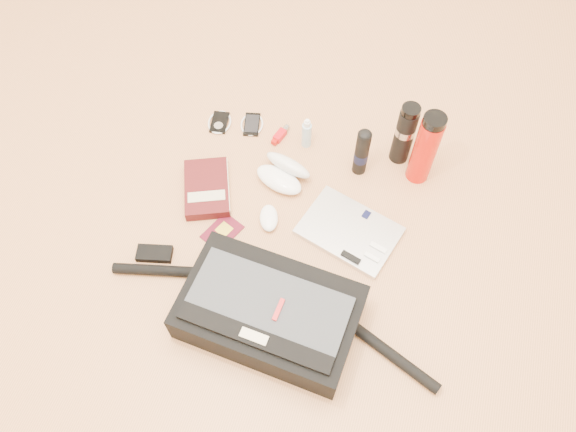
{
  "coord_description": "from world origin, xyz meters",
  "views": [
    {
      "loc": [
        0.27,
        -0.76,
        1.58
      ],
      "look_at": [
        -0.0,
        0.11,
        0.06
      ],
      "focal_mm": 35.0,
      "sensor_mm": 36.0,
      "label": 1
    }
  ],
  "objects": [
    {
      "name": "thermos_black",
      "position": [
        0.28,
        0.49,
        0.13
      ],
      "size": [
        0.07,
        0.07,
        0.25
      ],
      "rotation": [
        0.0,
        0.0,
        -0.0
      ],
      "color": "black",
      "rests_on": "ground"
    },
    {
      "name": "sunglasses_case",
      "position": [
        -0.07,
        0.28,
        0.04
      ],
      "size": [
        0.21,
        0.19,
        0.1
      ],
      "rotation": [
        0.0,
        0.0,
        -0.29
      ],
      "color": "white",
      "rests_on": "ground"
    },
    {
      "name": "phone",
      "position": [
        -0.26,
        0.47,
        0.01
      ],
      "size": [
        0.1,
        0.11,
        0.01
      ],
      "rotation": [
        0.0,
        0.0,
        0.24
      ],
      "color": "black",
      "rests_on": "ground"
    },
    {
      "name": "ground",
      "position": [
        0.0,
        0.0,
        0.0
      ],
      "size": [
        4.0,
        4.0,
        0.0
      ],
      "primitive_type": "plane",
      "color": "tan",
      "rests_on": "ground"
    },
    {
      "name": "mouse",
      "position": [
        -0.07,
        0.11,
        0.02
      ],
      "size": [
        0.09,
        0.12,
        0.03
      ],
      "rotation": [
        0.0,
        0.0,
        0.35
      ],
      "color": "white",
      "rests_on": "ground"
    },
    {
      "name": "passport",
      "position": [
        -0.2,
        0.02,
        0.0
      ],
      "size": [
        0.13,
        0.15,
        0.01
      ],
      "rotation": [
        0.0,
        0.0,
        -0.39
      ],
      "color": "#4C0A19",
      "rests_on": "ground"
    },
    {
      "name": "inhaler",
      "position": [
        -0.14,
        0.45,
        0.01
      ],
      "size": [
        0.04,
        0.1,
        0.02
      ],
      "rotation": [
        0.0,
        0.0,
        -0.26
      ],
      "color": "#B80D16",
      "rests_on": "ground"
    },
    {
      "name": "messenger_bag",
      "position": [
        0.04,
        -0.21,
        0.06
      ],
      "size": [
        1.03,
        0.34,
        0.14
      ],
      "rotation": [
        0.0,
        0.0,
        -0.06
      ],
      "color": "black",
      "rests_on": "ground"
    },
    {
      "name": "spray_bottle",
      "position": [
        -0.04,
        0.45,
        0.06
      ],
      "size": [
        0.04,
        0.04,
        0.13
      ],
      "rotation": [
        0.0,
        0.0,
        -0.13
      ],
      "color": "#9EC2D4",
      "rests_on": "ground"
    },
    {
      "name": "thermos_red",
      "position": [
        0.36,
        0.43,
        0.15
      ],
      "size": [
        0.09,
        0.09,
        0.3
      ],
      "rotation": [
        0.0,
        0.0,
        0.25
      ],
      "color": "#BC1308",
      "rests_on": "ground"
    },
    {
      "name": "ipod",
      "position": [
        -0.37,
        0.44,
        0.01
      ],
      "size": [
        0.1,
        0.11,
        0.01
      ],
      "rotation": [
        0.0,
        0.0,
        0.18
      ],
      "color": "black",
      "rests_on": "ground"
    },
    {
      "name": "laptop",
      "position": [
        0.19,
        0.14,
        0.01
      ],
      "size": [
        0.35,
        0.28,
        0.03
      ],
      "rotation": [
        0.0,
        0.0,
        -0.28
      ],
      "color": "silver",
      "rests_on": "ground"
    },
    {
      "name": "aerosol_can",
      "position": [
        0.16,
        0.4,
        0.1
      ],
      "size": [
        0.06,
        0.06,
        0.2
      ],
      "rotation": [
        0.0,
        0.0,
        -0.26
      ],
      "color": "black",
      "rests_on": "ground"
    },
    {
      "name": "book",
      "position": [
        -0.3,
        0.15,
        0.02
      ],
      "size": [
        0.22,
        0.26,
        0.04
      ],
      "rotation": [
        0.0,
        0.0,
        0.41
      ],
      "color": "#410E10",
      "rests_on": "ground"
    }
  ]
}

